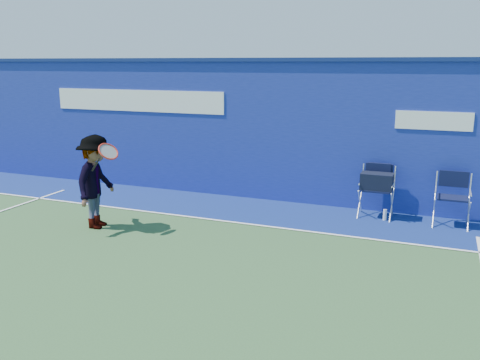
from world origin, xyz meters
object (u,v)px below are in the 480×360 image
at_px(directors_chair_right, 451,210).
at_px(water_bottle, 385,215).
at_px(tennis_player, 96,182).
at_px(directors_chair_left, 376,195).

relative_size(directors_chair_right, water_bottle, 4.45).
bearing_deg(directors_chair_right, tennis_player, -157.73).
relative_size(directors_chair_left, water_bottle, 4.62).
height_order(directors_chair_right, water_bottle, directors_chair_right).
distance_m(directors_chair_right, water_bottle, 1.19).
distance_m(directors_chair_left, directors_chair_right, 1.38).
height_order(directors_chair_left, water_bottle, directors_chair_left).
bearing_deg(directors_chair_right, water_bottle, -174.28).
relative_size(directors_chair_left, directors_chair_right, 1.04).
distance_m(directors_chair_left, water_bottle, 0.43).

